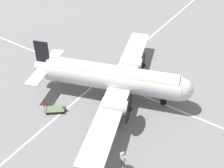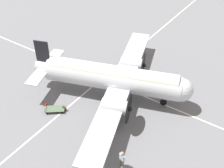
# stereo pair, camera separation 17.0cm
# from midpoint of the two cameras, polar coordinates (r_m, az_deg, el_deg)

# --- Properties ---
(ground_plane) EXTENTS (300.00, 300.00, 0.00)m
(ground_plane) POSITION_cam_midpoint_polar(r_m,az_deg,el_deg) (30.98, 0.16, -2.39)
(ground_plane) COLOR slate
(apron_line_eastwest) EXTENTS (120.00, 0.16, 0.01)m
(apron_line_eastwest) POSITION_cam_midpoint_polar(r_m,az_deg,el_deg) (32.22, 2.05, -0.58)
(apron_line_eastwest) COLOR silver
(apron_line_eastwest) RESTS_ON ground_plane
(apron_line_northsouth) EXTENTS (0.16, 120.00, 0.01)m
(apron_line_northsouth) POSITION_cam_midpoint_polar(r_m,az_deg,el_deg) (32.27, -3.93, -0.59)
(apron_line_northsouth) COLOR silver
(apron_line_northsouth) RESTS_ON ground_plane
(airliner_main) EXTENTS (16.97, 21.88, 5.68)m
(airliner_main) POSITION_cam_midpoint_polar(r_m,az_deg,el_deg) (29.35, 0.96, 1.19)
(airliner_main) COLOR silver
(airliner_main) RESTS_ON ground_plane
(crew_foreground) EXTENTS (0.61, 0.30, 1.84)m
(crew_foreground) POSITION_cam_midpoint_polar(r_m,az_deg,el_deg) (23.76, 2.28, -14.76)
(crew_foreground) COLOR #473D2D
(crew_foreground) RESTS_ON ground_plane
(suitcase_near_door) EXTENTS (0.50, 0.16, 0.46)m
(suitcase_near_door) POSITION_cam_midpoint_polar(r_m,az_deg,el_deg) (30.38, -13.30, -4.06)
(suitcase_near_door) COLOR maroon
(suitcase_near_door) RESTS_ON ground_plane
(suitcase_upright_spare) EXTENTS (0.42, 0.17, 0.51)m
(suitcase_upright_spare) POSITION_cam_midpoint_polar(r_m,az_deg,el_deg) (29.46, -9.47, -4.95)
(suitcase_upright_spare) COLOR #47331E
(suitcase_upright_spare) RESTS_ON ground_plane
(baggage_cart) EXTENTS (2.19, 2.03, 0.56)m
(baggage_cart) POSITION_cam_midpoint_polar(r_m,az_deg,el_deg) (29.55, -11.42, -4.98)
(baggage_cart) COLOR #4C6047
(baggage_cart) RESTS_ON ground_plane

